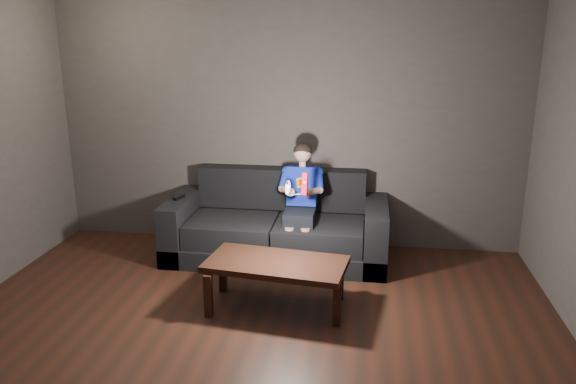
# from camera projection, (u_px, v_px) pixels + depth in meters

# --- Properties ---
(floor) EXTENTS (5.00, 5.00, 0.00)m
(floor) POSITION_uv_depth(u_px,v_px,m) (236.00, 367.00, 3.95)
(floor) COLOR black
(floor) RESTS_ON ground
(back_wall) EXTENTS (5.00, 0.04, 2.70)m
(back_wall) POSITION_uv_depth(u_px,v_px,m) (287.00, 122.00, 5.96)
(back_wall) COLOR #3D3634
(back_wall) RESTS_ON ground
(sofa) EXTENTS (2.25, 0.97, 0.87)m
(sofa) POSITION_uv_depth(u_px,v_px,m) (277.00, 231.00, 5.83)
(sofa) COLOR black
(sofa) RESTS_ON floor
(child) EXTENTS (0.44, 0.55, 1.09)m
(child) POSITION_uv_depth(u_px,v_px,m) (301.00, 193.00, 5.61)
(child) COLOR black
(child) RESTS_ON sofa
(wii_remote_red) EXTENTS (0.06, 0.08, 0.20)m
(wii_remote_red) POSITION_uv_depth(u_px,v_px,m) (305.00, 184.00, 5.14)
(wii_remote_red) COLOR red
(wii_remote_red) RESTS_ON child
(nunchuk_white) EXTENTS (0.07, 0.10, 0.15)m
(nunchuk_white) POSITION_uv_depth(u_px,v_px,m) (288.00, 188.00, 5.18)
(nunchuk_white) COLOR silver
(nunchuk_white) RESTS_ON child
(wii_remote_black) EXTENTS (0.08, 0.17, 0.03)m
(wii_remote_black) POSITION_uv_depth(u_px,v_px,m) (179.00, 197.00, 5.79)
(wii_remote_black) COLOR black
(wii_remote_black) RESTS_ON sofa
(coffee_table) EXTENTS (1.23, 0.73, 0.42)m
(coffee_table) POSITION_uv_depth(u_px,v_px,m) (276.00, 267.00, 4.72)
(coffee_table) COLOR black
(coffee_table) RESTS_ON floor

